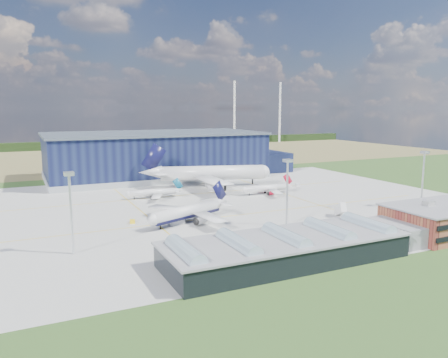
% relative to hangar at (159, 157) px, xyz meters
% --- Properties ---
extents(ground, '(600.00, 600.00, 0.00)m').
position_rel_hangar_xyz_m(ground, '(-2.81, -94.80, -11.62)').
color(ground, '#304C1C').
rests_on(ground, ground).
extents(apron, '(220.00, 160.00, 0.08)m').
position_rel_hangar_xyz_m(apron, '(-2.81, -84.80, -11.59)').
color(apron, gray).
rests_on(apron, ground).
extents(farmland, '(600.00, 220.00, 0.01)m').
position_rel_hangar_xyz_m(farmland, '(-2.81, 125.20, -11.62)').
color(farmland, olive).
rests_on(farmland, ground).
extents(treeline, '(600.00, 8.00, 8.00)m').
position_rel_hangar_xyz_m(treeline, '(-2.81, 205.20, -7.62)').
color(treeline, black).
rests_on(treeline, ground).
extents(hangar, '(145.00, 62.00, 26.10)m').
position_rel_hangar_xyz_m(hangar, '(0.00, 0.00, 0.00)').
color(hangar, '#101537').
rests_on(hangar, ground).
extents(glass_concourse, '(78.00, 23.00, 8.60)m').
position_rel_hangar_xyz_m(glass_concourse, '(-9.26, -154.80, -7.93)').
color(glass_concourse, black).
rests_on(glass_concourse, ground).
extents(light_mast_west, '(2.60, 2.60, 23.00)m').
position_rel_hangar_xyz_m(light_mast_west, '(-62.81, -124.80, 3.82)').
color(light_mast_west, silver).
rests_on(light_mast_west, ground).
extents(light_mast_center, '(2.60, 2.60, 23.00)m').
position_rel_hangar_xyz_m(light_mast_center, '(7.19, -124.80, 3.82)').
color(light_mast_center, silver).
rests_on(light_mast_center, ground).
extents(light_mast_east, '(2.60, 2.60, 23.00)m').
position_rel_hangar_xyz_m(light_mast_east, '(72.19, -124.80, 3.82)').
color(light_mast_east, silver).
rests_on(light_mast_east, ground).
extents(airliner_navy, '(50.24, 49.79, 12.60)m').
position_rel_hangar_xyz_m(airliner_navy, '(-22.55, -106.80, -5.32)').
color(airliner_navy, silver).
rests_on(airliner_navy, ground).
extents(airliner_red, '(27.77, 27.17, 9.02)m').
position_rel_hangar_xyz_m(airliner_red, '(28.97, -73.98, -7.11)').
color(airliner_red, silver).
rests_on(airliner_red, ground).
extents(airliner_widebody, '(83.76, 82.78, 21.99)m').
position_rel_hangar_xyz_m(airliner_widebody, '(14.58, -44.62, -0.62)').
color(airliner_widebody, silver).
rests_on(airliner_widebody, ground).
extents(airliner_regional, '(29.48, 29.00, 8.54)m').
position_rel_hangar_xyz_m(airliner_regional, '(-21.73, -60.74, -7.35)').
color(airliner_regional, silver).
rests_on(airliner_regional, ground).
extents(gse_tug_a, '(2.10, 3.37, 1.39)m').
position_rel_hangar_xyz_m(gse_tug_a, '(-11.37, -87.37, -10.92)').
color(gse_tug_a, yellow).
rests_on(gse_tug_a, ground).
extents(gse_tug_b, '(2.35, 3.03, 1.17)m').
position_rel_hangar_xyz_m(gse_tug_b, '(-40.17, -99.25, -11.03)').
color(gse_tug_b, yellow).
rests_on(gse_tug_b, ground).
extents(gse_van_a, '(6.11, 3.42, 2.52)m').
position_rel_hangar_xyz_m(gse_van_a, '(-26.79, -107.45, -10.36)').
color(gse_van_a, silver).
rests_on(gse_van_a, ground).
extents(gse_cart_a, '(2.97, 3.51, 1.29)m').
position_rel_hangar_xyz_m(gse_cart_a, '(55.78, -61.44, -10.97)').
color(gse_cart_a, silver).
rests_on(gse_cart_a, ground).
extents(gse_tug_c, '(2.50, 3.58, 1.46)m').
position_rel_hangar_xyz_m(gse_tug_c, '(-20.54, -50.93, -10.88)').
color(gse_tug_c, yellow).
rests_on(gse_tug_c, ground).
extents(gse_cart_b, '(3.34, 2.56, 1.30)m').
position_rel_hangar_xyz_m(gse_cart_b, '(18.95, -42.61, -10.97)').
color(gse_cart_b, silver).
rests_on(gse_cart_b, ground).
extents(gse_van_c, '(5.08, 3.53, 2.22)m').
position_rel_hangar_xyz_m(gse_van_c, '(11.41, -135.57, -10.51)').
color(gse_van_c, silver).
rests_on(gse_van_c, ground).
extents(airstair, '(3.57, 6.01, 3.60)m').
position_rel_hangar_xyz_m(airstair, '(32.09, -123.04, -9.81)').
color(airstair, silver).
rests_on(airstair, ground).
extents(car_a, '(3.30, 2.04, 1.05)m').
position_rel_hangar_xyz_m(car_a, '(21.80, -142.80, -11.09)').
color(car_a, '#99999E').
rests_on(car_a, ground).
extents(car_b, '(3.76, 2.58, 1.18)m').
position_rel_hangar_xyz_m(car_b, '(24.27, -132.39, -11.03)').
color(car_b, '#99999E').
rests_on(car_b, ground).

